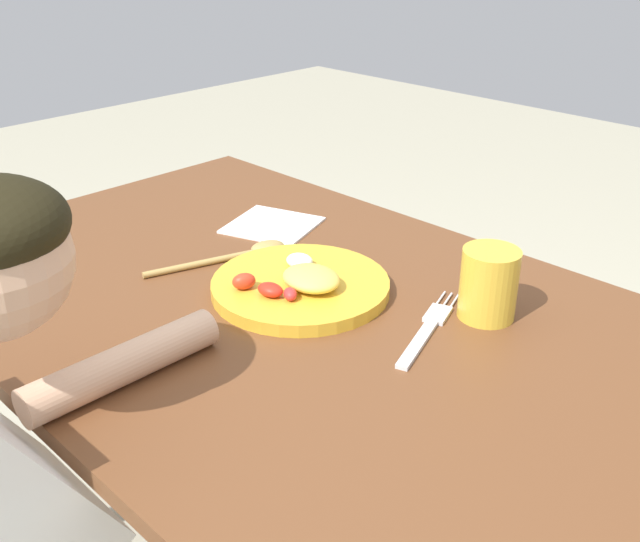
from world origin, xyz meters
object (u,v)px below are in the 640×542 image
(fork, at_px, (428,329))
(drinking_cup, at_px, (489,284))
(plate, at_px, (301,285))
(spoon, at_px, (245,253))

(fork, height_order, drinking_cup, drinking_cup)
(plate, distance_m, spoon, 0.15)
(drinking_cup, bearing_deg, plate, -150.09)
(plate, distance_m, drinking_cup, 0.27)
(plate, bearing_deg, spoon, 171.29)
(plate, bearing_deg, fork, 12.36)
(spoon, xyz_separation_m, drinking_cup, (0.38, 0.11, 0.04))
(plate, xyz_separation_m, fork, (0.20, 0.04, -0.01))
(plate, relative_size, spoon, 1.13)
(spoon, bearing_deg, drinking_cup, -56.04)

